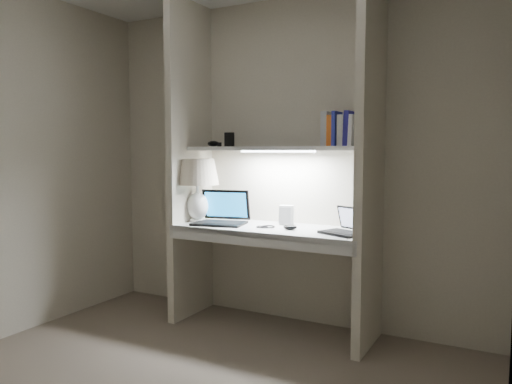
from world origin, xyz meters
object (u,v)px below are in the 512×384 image
Objects in this scene: table_lamp at (197,179)px; laptop_main at (222,216)px; laptop_netbook at (346,228)px; book_row at (339,130)px; speaker at (287,215)px.

table_lamp is 1.13× the size of laptop_main.
book_row is at bearing 151.98° from laptop_netbook.
book_row is at bearing 7.07° from table_lamp.
table_lamp is 1.40× the size of laptop_netbook.
laptop_main is at bearing -171.72° from book_row.
speaker is at bearing -174.27° from laptop_netbook.
speaker is at bearing 7.68° from laptop_main.
table_lamp is at bearing -155.39° from laptop_netbook.
laptop_main is 1.00m from laptop_netbook.
table_lamp is 0.36m from laptop_main.
table_lamp is at bearing 177.66° from speaker.
speaker is (0.70, 0.18, -0.26)m from table_lamp.
table_lamp is at bearing -172.93° from book_row.
speaker is 0.61× the size of book_row.
table_lamp is 2.05× the size of book_row.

